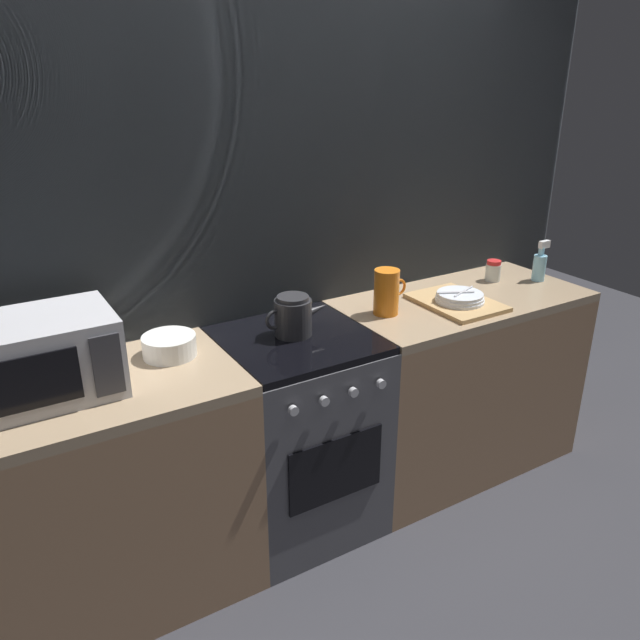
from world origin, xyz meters
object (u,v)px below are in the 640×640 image
(kettle, at_px, (294,316))
(mixing_bowl, at_px, (169,346))
(spray_bottle, at_px, (540,265))
(spice_jar, at_px, (493,271))
(microwave, at_px, (43,357))
(dish_pile, at_px, (458,300))
(stove_unit, at_px, (298,433))
(pitcher, at_px, (387,292))

(kettle, distance_m, mixing_bowl, 0.50)
(kettle, height_order, spray_bottle, spray_bottle)
(mixing_bowl, height_order, spice_jar, spice_jar)
(mixing_bowl, bearing_deg, microwave, -169.94)
(kettle, bearing_deg, dish_pile, -6.62)
(stove_unit, relative_size, mixing_bowl, 4.50)
(pitcher, xyz_separation_m, spray_bottle, (0.93, -0.03, -0.02))
(dish_pile, distance_m, spice_jar, 0.43)
(microwave, xyz_separation_m, kettle, (0.93, 0.01, -0.05))
(stove_unit, bearing_deg, kettle, 78.67)
(stove_unit, bearing_deg, spray_bottle, -0.45)
(stove_unit, bearing_deg, dish_pile, -4.62)
(dish_pile, bearing_deg, spice_jar, 23.56)
(microwave, height_order, dish_pile, microwave)
(stove_unit, xyz_separation_m, mixing_bowl, (-0.49, 0.10, 0.49))
(spice_jar, bearing_deg, kettle, -176.21)
(spice_jar, relative_size, spray_bottle, 0.52)
(pitcher, distance_m, spray_bottle, 0.93)
(stove_unit, xyz_separation_m, spice_jar, (1.19, 0.11, 0.50))
(stove_unit, xyz_separation_m, kettle, (0.01, 0.03, 0.53))
(kettle, xyz_separation_m, spice_jar, (1.19, 0.08, -0.03))
(microwave, height_order, spray_bottle, microwave)
(pitcher, relative_size, spray_bottle, 0.99)
(mixing_bowl, relative_size, pitcher, 1.00)
(pitcher, height_order, dish_pile, pitcher)
(stove_unit, height_order, microwave, microwave)
(microwave, distance_m, kettle, 0.94)
(stove_unit, relative_size, microwave, 1.96)
(microwave, bearing_deg, dish_pile, -2.77)
(stove_unit, distance_m, spray_bottle, 1.49)
(mixing_bowl, distance_m, spice_jar, 1.68)
(mixing_bowl, distance_m, dish_pile, 1.30)
(kettle, xyz_separation_m, spray_bottle, (1.39, -0.04, -0.00))
(mixing_bowl, height_order, spray_bottle, spray_bottle)
(mixing_bowl, relative_size, spray_bottle, 0.99)
(dish_pile, distance_m, spray_bottle, 0.60)
(microwave, bearing_deg, spice_jar, 2.35)
(dish_pile, height_order, spice_jar, spice_jar)
(mixing_bowl, height_order, dish_pile, mixing_bowl)
(microwave, distance_m, dish_pile, 1.73)
(pitcher, xyz_separation_m, spice_jar, (0.73, 0.08, -0.05))
(microwave, bearing_deg, kettle, 0.52)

